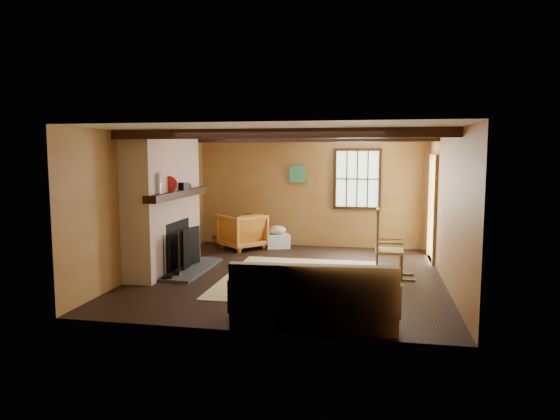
% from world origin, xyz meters
% --- Properties ---
extents(ground, '(5.50, 5.50, 0.00)m').
position_xyz_m(ground, '(0.00, 0.00, 0.00)').
color(ground, black).
rests_on(ground, ground).
extents(room_envelope, '(5.02, 5.52, 2.44)m').
position_xyz_m(room_envelope, '(0.22, 0.26, 1.63)').
color(room_envelope, olive).
rests_on(room_envelope, ground).
extents(fireplace, '(1.02, 2.30, 2.40)m').
position_xyz_m(fireplace, '(-2.23, -0.00, 1.10)').
color(fireplace, '#9F453D').
rests_on(fireplace, ground).
extents(rug, '(2.50, 3.00, 0.01)m').
position_xyz_m(rug, '(0.20, -0.20, 0.00)').
color(rug, beige).
rests_on(rug, ground).
extents(rocking_chair, '(0.84, 0.47, 1.16)m').
position_xyz_m(rocking_chair, '(1.60, 0.15, 0.49)').
color(rocking_chair, tan).
rests_on(rocking_chair, ground).
extents(sofa, '(2.02, 1.01, 0.80)m').
position_xyz_m(sofa, '(0.71, -2.34, 0.28)').
color(sofa, silver).
rests_on(sofa, ground).
extents(firewood_pile, '(0.70, 0.13, 0.25)m').
position_xyz_m(firewood_pile, '(-1.88, 2.59, 0.13)').
color(firewood_pile, brown).
rests_on(firewood_pile, ground).
extents(laundry_basket, '(0.61, 0.54, 0.30)m').
position_xyz_m(laundry_basket, '(-0.69, 2.37, 0.15)').
color(laundry_basket, silver).
rests_on(laundry_basket, ground).
extents(basket_pillow, '(0.41, 0.35, 0.19)m').
position_xyz_m(basket_pillow, '(-0.69, 2.37, 0.39)').
color(basket_pillow, silver).
rests_on(basket_pillow, laundry_basket).
extents(armchair, '(1.18, 1.17, 0.77)m').
position_xyz_m(armchair, '(-1.41, 2.12, 0.38)').
color(armchair, '#BF6026').
rests_on(armchair, ground).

